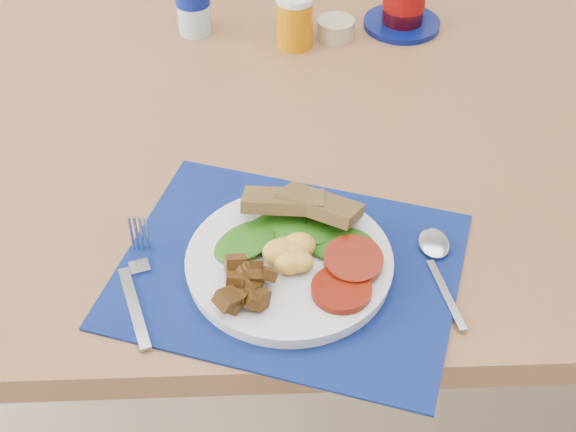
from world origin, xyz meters
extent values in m
cube|color=brown|center=(0.00, 0.20, 0.73)|extent=(1.40, 0.90, 0.04)
cylinder|color=brown|center=(-0.64, 0.59, 0.35)|extent=(0.06, 0.06, 0.71)
cube|color=brown|center=(-0.06, 0.97, 0.48)|extent=(0.53, 0.51, 0.04)
cylinder|color=brown|center=(0.16, 1.13, 0.23)|extent=(0.04, 0.04, 0.45)
cylinder|color=brown|center=(-0.24, 1.19, 0.23)|extent=(0.04, 0.04, 0.45)
cylinder|color=brown|center=(0.11, 0.75, 0.23)|extent=(0.04, 0.04, 0.45)
cylinder|color=brown|center=(-0.29, 0.81, 0.23)|extent=(0.04, 0.04, 0.45)
cube|color=black|center=(-0.19, -0.10, 0.75)|extent=(0.49, 0.43, 0.00)
cylinder|color=silver|center=(-0.19, -0.10, 0.76)|extent=(0.25, 0.25, 0.02)
ellipsoid|color=gold|center=(-0.19, -0.10, 0.78)|extent=(0.06, 0.05, 0.03)
cylinder|color=maroon|center=(-0.13, -0.13, 0.78)|extent=(0.07, 0.07, 0.01)
ellipsoid|color=#143A07|center=(-0.18, -0.06, 0.78)|extent=(0.13, 0.08, 0.01)
cube|color=olive|center=(-0.17, -0.03, 0.80)|extent=(0.12, 0.09, 0.04)
cube|color=#B2B5BA|center=(-0.38, -0.15, 0.76)|extent=(0.05, 0.13, 0.00)
cube|color=#B2B5BA|center=(-0.38, -0.07, 0.76)|extent=(0.04, 0.07, 0.00)
cube|color=#B2B5BA|center=(-0.01, -0.15, 0.76)|extent=(0.03, 0.11, 0.00)
ellipsoid|color=#B2B5BA|center=(-0.01, -0.07, 0.76)|extent=(0.04, 0.05, 0.00)
cylinder|color=#C17005|center=(-0.16, 0.43, 0.79)|extent=(0.06, 0.06, 0.09)
cylinder|color=tan|center=(-0.09, 0.46, 0.77)|extent=(0.06, 0.06, 0.03)
cylinder|color=#05105A|center=(0.03, 0.49, 0.76)|extent=(0.14, 0.14, 0.01)
camera|label=1|loc=(-0.22, -0.77, 1.47)|focal=50.00mm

